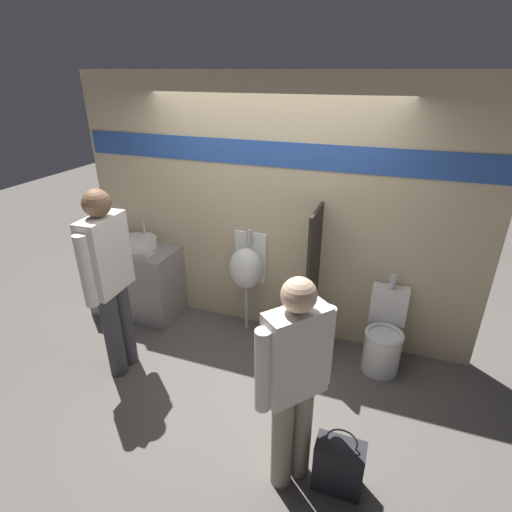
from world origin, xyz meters
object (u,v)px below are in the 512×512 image
person_with_lanyard (294,380)px  shopping_bag (339,465)px  toilet (384,338)px  sink_basin (138,242)px  urinal_near_counter (246,268)px  cell_phone (149,255)px  person_in_vest (110,278)px

person_with_lanyard → shopping_bag: size_ratio=2.97×
toilet → person_with_lanyard: (-0.52, -1.48, 0.58)m
toilet → shopping_bag: toilet is taller
sink_basin → urinal_near_counter: 1.32m
cell_phone → urinal_near_counter: urinal_near_counter is taller
urinal_near_counter → person_in_vest: bearing=-130.9°
urinal_near_counter → toilet: (1.49, -0.14, -0.43)m
urinal_near_counter → shopping_bag: bearing=-50.4°
urinal_near_counter → toilet: 1.56m
cell_phone → toilet: toilet is taller
sink_basin → shopping_bag: sink_basin is taller
sink_basin → toilet: 2.86m
shopping_bag → person_with_lanyard: bearing=-173.7°
urinal_near_counter → toilet: bearing=-5.3°
urinal_near_counter → cell_phone: bearing=-167.2°
toilet → cell_phone: bearing=-177.7°
sink_basin → urinal_near_counter: urinal_near_counter is taller
cell_phone → shopping_bag: cell_phone is taller
sink_basin → urinal_near_counter: (1.31, 0.07, -0.14)m
sink_basin → toilet: bearing=-1.3°
toilet → person_with_lanyard: person_with_lanyard is taller
person_with_lanyard → shopping_bag: bearing=-43.7°
cell_phone → person_in_vest: 0.83m
cell_phone → shopping_bag: (2.36, -1.34, -0.64)m
person_with_lanyard → sink_basin: bearing=95.9°
sink_basin → cell_phone: (0.26, -0.17, -0.04)m
urinal_near_counter → shopping_bag: size_ratio=2.11×
sink_basin → person_with_lanyard: person_with_lanyard is taller
cell_phone → person_in_vest: person_in_vest is taller
urinal_near_counter → shopping_bag: urinal_near_counter is taller
person_with_lanyard → cell_phone: bearing=95.7°
toilet → person_in_vest: (-2.39, -0.91, 0.68)m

